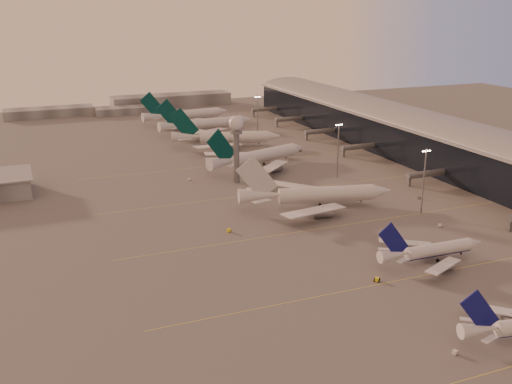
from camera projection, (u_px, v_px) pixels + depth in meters
name	position (u px, v px, depth m)	size (l,w,h in m)	color
ground	(378.00, 305.00, 157.38)	(700.00, 700.00, 0.00)	#565353
taxiway_markings	(363.00, 221.00, 217.61)	(180.00, 185.25, 0.02)	gold
terminal	(442.00, 144.00, 290.27)	(57.00, 362.00, 23.04)	black
radar_tower	(236.00, 136.00, 258.74)	(6.40, 6.40, 31.10)	slate
mast_b	(424.00, 178.00, 221.61)	(3.60, 0.56, 25.00)	slate
mast_c	(338.00, 148.00, 268.33)	(3.60, 0.56, 25.00)	slate
mast_d	(258.00, 115.00, 347.02)	(3.60, 0.56, 25.00)	slate
distant_horizon	(137.00, 104.00, 444.04)	(165.00, 37.50, 9.00)	#5C5E63
narrowbody_mid	(432.00, 252.00, 182.82)	(37.86, 30.22, 14.79)	silver
widebody_white	(316.00, 198.00, 231.15)	(60.33, 47.82, 21.54)	silver
greentail_a	(259.00, 159.00, 288.44)	(58.28, 46.33, 21.91)	silver
greentail_b	(226.00, 140.00, 328.72)	(59.17, 47.10, 22.10)	silver
greentail_c	(207.00, 126.00, 364.55)	(62.00, 49.85, 22.54)	silver
greentail_d	(187.00, 117.00, 394.66)	(61.03, 49.03, 22.20)	silver
gsv_truck_a	(456.00, 350.00, 134.97)	(5.67, 3.56, 2.15)	silver
gsv_tug_mid	(377.00, 280.00, 170.35)	(4.24, 4.13, 1.06)	yellow
gsv_truck_b	(441.00, 224.00, 211.57)	(5.82, 2.84, 2.25)	silver
gsv_truck_c	(230.00, 228.00, 207.13)	(6.44, 5.15, 2.50)	yellow
gsv_catering_b	(420.00, 194.00, 241.52)	(5.70, 3.96, 4.29)	#56585A
gsv_tug_far	(305.00, 191.00, 250.90)	(3.99, 4.68, 1.15)	#56585A
gsv_truck_d	(189.00, 178.00, 267.24)	(2.81, 5.14, 1.97)	silver
gsv_tug_hangar	(300.00, 151.00, 319.27)	(3.69, 2.79, 0.93)	#56585A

